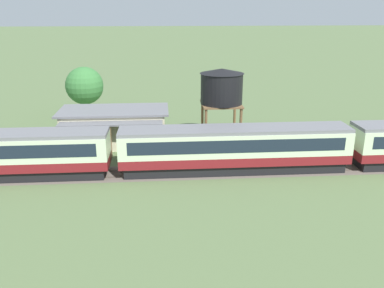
% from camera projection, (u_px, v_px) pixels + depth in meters
% --- Properties ---
extents(passenger_train, '(103.66, 3.16, 3.98)m').
position_uv_depth(passenger_train, '(238.00, 147.00, 35.41)').
color(passenger_train, maroon).
rests_on(passenger_train, ground_plane).
extents(railway_track, '(160.16, 3.60, 0.04)m').
position_uv_depth(railway_track, '(317.00, 168.00, 36.64)').
color(railway_track, '#665B51').
rests_on(railway_track, ground_plane).
extents(station_building, '(11.23, 6.91, 3.77)m').
position_uv_depth(station_building, '(115.00, 127.00, 42.52)').
color(station_building, beige).
rests_on(station_building, ground_plane).
extents(water_tower, '(4.53, 4.53, 7.91)m').
position_uv_depth(water_tower, '(222.00, 87.00, 41.65)').
color(water_tower, brown).
rests_on(water_tower, ground_plane).
extents(yard_tree_0, '(4.89, 4.89, 6.54)m').
position_uv_depth(yard_tree_0, '(84.00, 86.00, 52.87)').
color(yard_tree_0, '#4C3823').
rests_on(yard_tree_0, ground_plane).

